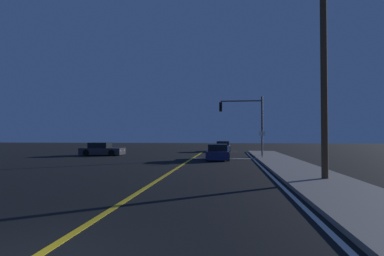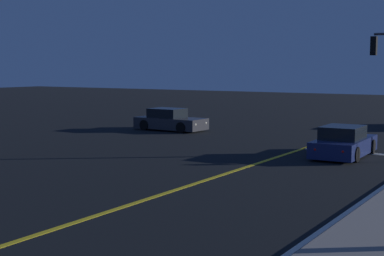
{
  "view_description": "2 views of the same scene",
  "coord_description": "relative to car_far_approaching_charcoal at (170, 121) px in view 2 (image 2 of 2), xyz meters",
  "views": [
    {
      "loc": [
        3.27,
        -4.25,
        2.08
      ],
      "look_at": [
        0.07,
        22.74,
        2.73
      ],
      "focal_mm": 29.0,
      "sensor_mm": 36.0,
      "label": 1
    },
    {
      "loc": [
        9.81,
        -1.6,
        3.83
      ],
      "look_at": [
        -0.99,
        15.33,
        1.68
      ],
      "focal_mm": 52.83,
      "sensor_mm": 36.0,
      "label": 2
    }
  ],
  "objects": [
    {
      "name": "lane_line_center",
      "position": [
        9.91,
        -14.15,
        -0.58
      ],
      "size": [
        0.2,
        42.94,
        0.01
      ],
      "primitive_type": "cube",
      "color": "gold",
      "rests_on": "ground"
    },
    {
      "name": "lane_line_edge_right",
      "position": [
        15.32,
        -14.15,
        -0.58
      ],
      "size": [
        0.16,
        42.94,
        0.01
      ],
      "primitive_type": "cube",
      "color": "silver",
      "rests_on": "ground"
    },
    {
      "name": "stop_bar",
      "position": [
        12.74,
        -3.02,
        -0.58
      ],
      "size": [
        5.66,
        0.5,
        0.01
      ],
      "primitive_type": "cube",
      "color": "silver",
      "rests_on": "ground"
    },
    {
      "name": "car_far_approaching_charcoal",
      "position": [
        0.0,
        0.0,
        0.0
      ],
      "size": [
        4.46,
        1.97,
        1.34
      ],
      "rotation": [
        0.0,
        0.0,
        -1.58
      ],
      "color": "#2D2D33",
      "rests_on": "ground"
    },
    {
      "name": "car_mid_block_navy",
      "position": [
        12.23,
        -4.42,
        -0.0
      ],
      "size": [
        2.03,
        4.46,
        1.34
      ],
      "rotation": [
        0.0,
        0.0,
        0.03
      ],
      "color": "navy",
      "rests_on": "ground"
    }
  ]
}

